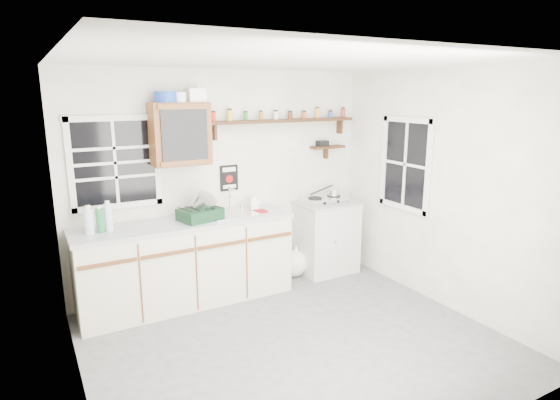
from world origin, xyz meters
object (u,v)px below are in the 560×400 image
(right_cabinet, at_px, (326,237))
(upper_cabinet, at_px, (180,134))
(dish_rack, at_px, (201,211))
(spice_shelf, at_px, (282,120))
(main_cabinet, at_px, (187,262))
(hotplate, at_px, (324,200))

(right_cabinet, height_order, upper_cabinet, upper_cabinet)
(upper_cabinet, bearing_deg, right_cabinet, -3.76)
(right_cabinet, distance_m, dish_rack, 1.76)
(spice_shelf, height_order, dish_rack, spice_shelf)
(right_cabinet, height_order, dish_rack, dish_rack)
(main_cabinet, relative_size, upper_cabinet, 3.55)
(dish_rack, bearing_deg, hotplate, -12.38)
(upper_cabinet, xyz_separation_m, dish_rack, (0.14, -0.18, -0.80))
(dish_rack, bearing_deg, upper_cabinet, 113.05)
(right_cabinet, distance_m, spice_shelf, 1.58)
(hotplate, bearing_deg, upper_cabinet, 176.05)
(hotplate, bearing_deg, main_cabinet, -179.25)
(upper_cabinet, bearing_deg, main_cabinet, -103.68)
(upper_cabinet, height_order, spice_shelf, upper_cabinet)
(main_cabinet, distance_m, right_cabinet, 1.84)
(main_cabinet, xyz_separation_m, spice_shelf, (1.30, 0.21, 1.47))
(main_cabinet, xyz_separation_m, hotplate, (1.79, 0.01, 0.49))
(main_cabinet, bearing_deg, spice_shelf, 9.32)
(spice_shelf, distance_m, dish_rack, 1.47)
(spice_shelf, bearing_deg, dish_rack, -167.49)
(upper_cabinet, bearing_deg, spice_shelf, 3.14)
(right_cabinet, height_order, spice_shelf, spice_shelf)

